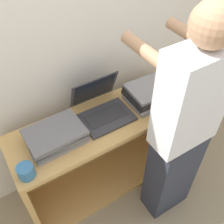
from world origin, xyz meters
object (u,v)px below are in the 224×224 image
laptop_stack_left (55,135)px  laptop_stack_right (151,93)px  laptop_open (102,108)px  person (181,134)px  mug (26,171)px

laptop_stack_left → laptop_stack_right: size_ratio=1.01×
laptop_open → person: size_ratio=0.21×
laptop_stack_right → laptop_open: bearing=171.4°
person → laptop_stack_right: bearing=77.5°
person → mug: size_ratio=17.35×
laptop_stack_right → person: bearing=-102.5°
laptop_open → mug: bearing=-161.6°
laptop_open → mug: size_ratio=3.63×
laptop_open → person: (0.29, -0.48, 0.02)m
laptop_stack_right → person: 0.43m
laptop_open → laptop_stack_right: laptop_open is taller
laptop_open → laptop_stack_right: size_ratio=0.95×
mug → laptop_open: bearing=18.4°
laptop_stack_right → mug: size_ratio=3.80×
laptop_open → laptop_stack_right: bearing=-8.6°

